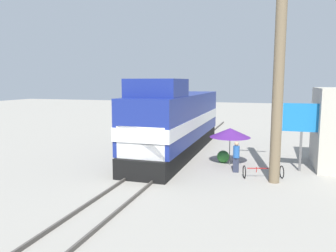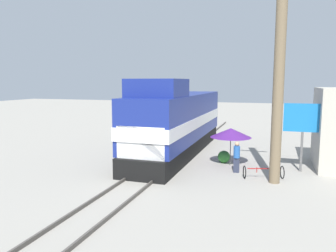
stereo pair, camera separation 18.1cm
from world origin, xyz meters
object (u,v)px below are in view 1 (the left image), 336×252
Objects in this scene: locomotive at (176,122)px; billboard_sign at (302,121)px; person_bystander at (236,156)px; utility_pole at (279,76)px; bicycle at (263,172)px; vendor_umbrella at (230,133)px.

locomotive is 7.94m from billboard_sign.
locomotive is at bearing 141.91° from person_bystander.
utility_pole is 4.98× the size of bicycle.
person_bystander is at bearing -38.09° from locomotive.
billboard_sign is (1.35, 2.57, -2.40)m from utility_pole.
person_bystander is (-3.31, -1.31, -1.82)m from billboard_sign.
vendor_umbrella is 3.94m from billboard_sign.
locomotive is at bearing -142.03° from bicycle.
vendor_umbrella is at bearing 176.29° from billboard_sign.
vendor_umbrella is 0.64× the size of billboard_sign.
person_bystander is 1.68m from bicycle.
locomotive reaches higher than person_bystander.
utility_pole is 3.76m from billboard_sign.
billboard_sign is 1.81× the size of bicycle.
billboard_sign is at bearing -3.71° from vendor_umbrella.
person_bystander is 0.82× the size of bicycle.
bicycle is at bearing -49.21° from vendor_umbrella.
person_bystander is at bearing -71.03° from vendor_umbrella.
billboard_sign is at bearing -15.27° from locomotive.
locomotive is 8.37m from utility_pole.
utility_pole reaches higher than billboard_sign.
locomotive is 8.40× the size of person_bystander.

